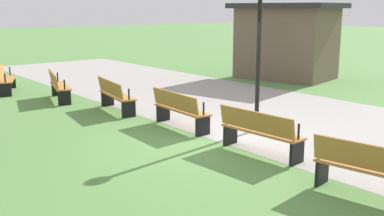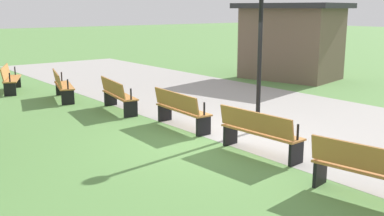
% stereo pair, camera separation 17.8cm
% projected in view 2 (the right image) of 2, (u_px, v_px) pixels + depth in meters
% --- Properties ---
extents(ground_plane, '(120.00, 120.00, 0.00)m').
position_uv_depth(ground_plane, '(219.00, 139.00, 10.10)').
color(ground_plane, '#5B8C47').
extents(path_paving, '(32.60, 6.04, 0.01)m').
position_uv_depth(path_paving, '(304.00, 120.00, 11.81)').
color(path_paving, '#A39E99').
rests_on(path_paving, ground).
extents(bench_0, '(1.84, 1.13, 0.89)m').
position_uv_depth(bench_0, '(10.00, 78.00, 15.73)').
color(bench_0, '#B27538').
rests_on(bench_0, ground).
extents(bench_1, '(1.86, 0.95, 0.89)m').
position_uv_depth(bench_1, '(62.00, 85.00, 14.36)').
color(bench_1, '#B27538').
rests_on(bench_1, ground).
extents(bench_2, '(1.85, 0.77, 0.89)m').
position_uv_depth(bench_2, '(117.00, 94.00, 12.75)').
color(bench_2, '#B27538').
rests_on(bench_2, ground).
extents(bench_3, '(1.82, 0.57, 0.89)m').
position_uv_depth(bench_3, '(180.00, 109.00, 10.94)').
color(bench_3, '#B27538').
rests_on(bench_3, ground).
extents(bench_4, '(1.82, 0.57, 0.89)m').
position_uv_depth(bench_4, '(259.00, 131.00, 8.94)').
color(bench_4, '#B27538').
rests_on(bench_4, ground).
extents(bench_5, '(1.85, 0.77, 0.89)m').
position_uv_depth(bench_5, '(371.00, 170.00, 6.78)').
color(bench_5, '#B27538').
rests_on(bench_5, ground).
extents(lamp_post, '(0.32, 0.32, 3.61)m').
position_uv_depth(lamp_post, '(261.00, 20.00, 10.27)').
color(lamp_post, black).
rests_on(lamp_post, ground).
extents(kiosk, '(4.58, 3.81, 3.00)m').
position_uv_depth(kiosk, '(291.00, 40.00, 18.53)').
color(kiosk, brown).
rests_on(kiosk, ground).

